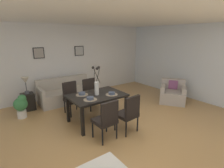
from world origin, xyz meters
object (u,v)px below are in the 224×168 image
dining_chair_near_right (72,96)px  bowl_near_right (82,93)px  dining_chair_far_left (129,112)px  dining_table (97,98)px  side_table (28,102)px  centerpiece_vase (97,84)px  framed_picture_left (39,53)px  dining_chair_near_left (107,118)px  framed_picture_center (79,51)px  dining_chair_far_right (91,92)px  potted_plant (21,105)px  bowl_near_left (90,98)px  bowl_far_left (112,93)px  sofa (67,93)px  armchair (172,94)px  table_lamp (25,82)px

dining_chair_near_right → bowl_near_right: size_ratio=5.41×
dining_chair_far_left → dining_table: bearing=107.9°
side_table → centerpiece_vase: bearing=-54.8°
dining_chair_near_right → framed_picture_left: bearing=104.8°
dining_chair_near_left → framed_picture_center: size_ratio=2.56×
dining_table → side_table: bearing=125.2°
dining_chair_near_right → dining_chair_far_right: size_ratio=1.00×
dining_chair_near_left → dining_chair_near_right: same height
bowl_near_right → potted_plant: bearing=137.3°
dining_table → dining_chair_far_right: 0.96m
dining_chair_near_left → bowl_near_right: bearing=91.0°
dining_table → dining_chair_near_right: (-0.32, 0.89, -0.14)m
side_table → bowl_near_left: bearing=-64.3°
bowl_far_left → dining_chair_near_left: bearing=-133.0°
bowl_far_left → sofa: 2.22m
dining_chair_near_left → centerpiece_vase: (0.30, 0.87, 0.51)m
dining_table → bowl_near_right: bearing=145.5°
centerpiece_vase → armchair: bearing=-6.0°
dining_table → table_lamp: table_lamp is taller
centerpiece_vase → framed_picture_left: bearing=106.6°
table_lamp → dining_chair_far_left: bearing=-59.9°
bowl_far_left → armchair: 2.57m
dining_chair_near_right → potted_plant: dining_chair_near_right is taller
dining_chair_far_left → dining_chair_far_right: same height
framed_picture_center → dining_chair_near_right: bearing=-124.0°
centerpiece_vase → sofa: centerpiece_vase is taller
bowl_far_left → framed_picture_left: 2.99m
framed_picture_center → dining_chair_far_right: bearing=-104.8°
dining_chair_near_left → bowl_near_right: size_ratio=5.41×
armchair → bowl_near_right: bearing=170.7°
dining_chair_far_left → potted_plant: dining_chair_far_left is taller
dining_chair_near_right → dining_chair_far_right: (0.64, 0.01, 0.00)m
bowl_far_left → armchair: bowl_far_left is taller
dining_chair_far_right → sofa: bearing=111.8°
framed_picture_left → framed_picture_center: 1.46m
dining_chair_near_right → dining_chair_far_left: size_ratio=1.00×
bowl_near_right → side_table: bowl_near_right is taller
centerpiece_vase → bowl_near_left: size_ratio=4.32×
framed_picture_left → framed_picture_center: (1.46, -0.00, -0.00)m
bowl_far_left → centerpiece_vase: bearing=145.3°
dining_chair_near_left → framed_picture_left: 3.53m
dining_chair_far_right → side_table: (-1.65, 0.99, -0.25)m
framed_picture_left → side_table: bearing=-136.9°
dining_chair_far_right → bowl_near_left: dining_chair_far_right is taller
dining_chair_far_left → armchair: bearing=13.6°
dining_chair_far_right → armchair: bearing=-25.4°
dining_chair_near_right → bowl_near_left: size_ratio=5.41×
centerpiece_vase → side_table: bearing=125.2°
framed_picture_center → potted_plant: framed_picture_center is taller
side_table → framed_picture_left: 1.62m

